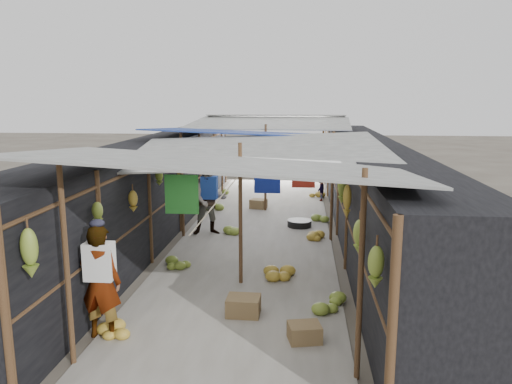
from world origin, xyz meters
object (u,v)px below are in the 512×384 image
(black_basin, at_px, (299,224))
(vendor_seated, at_px, (321,189))
(shopper_blue, at_px, (209,200))
(crate_near, at_px, (304,333))
(vendor_elderly, at_px, (101,282))

(black_basin, bearing_deg, vendor_seated, 78.98)
(shopper_blue, bearing_deg, crate_near, -81.24)
(crate_near, relative_size, vendor_elderly, 0.27)
(black_basin, xyz_separation_m, vendor_seated, (0.66, 3.38, 0.32))
(vendor_elderly, distance_m, vendor_seated, 10.38)
(black_basin, xyz_separation_m, shopper_blue, (-2.23, -0.90, 0.78))
(crate_near, xyz_separation_m, vendor_seated, (0.54, 9.68, 0.29))
(crate_near, height_order, black_basin, crate_near)
(vendor_seated, bearing_deg, black_basin, -21.09)
(crate_near, xyz_separation_m, vendor_elderly, (-2.86, -0.12, 0.70))
(shopper_blue, xyz_separation_m, vendor_seated, (2.89, 4.28, -0.46))
(crate_near, height_order, vendor_elderly, vendor_elderly)
(crate_near, relative_size, black_basin, 0.70)
(vendor_elderly, distance_m, shopper_blue, 5.54)
(crate_near, bearing_deg, vendor_seated, 74.07)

